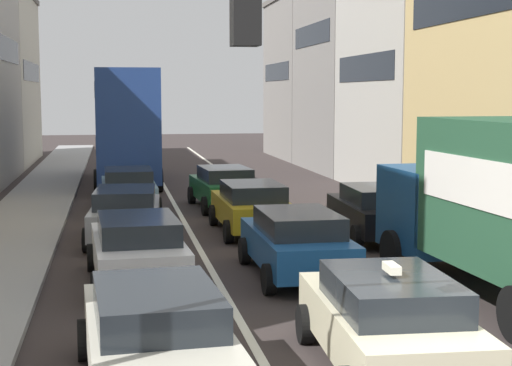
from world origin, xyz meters
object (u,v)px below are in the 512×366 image
(wagon_left_lane_second, at_px, (138,248))
(sedan_right_lane_behind_truck, at_px, (376,210))
(coupe_centre_lane_fourth, at_px, (224,186))
(sedan_centre_lane_second, at_px, (297,242))
(sedan_left_lane_front, at_px, (156,335))
(taxi_centre_lane_front, at_px, (388,320))
(sedan_left_lane_third, at_px, (126,213))
(hatchback_centre_lane_third, at_px, (252,206))
(sedan_left_lane_fourth, at_px, (128,188))
(bus_mid_queue_primary, at_px, (126,121))
(traffic_light_pole, at_px, (51,119))

(wagon_left_lane_second, height_order, sedan_right_lane_behind_truck, same)
(coupe_centre_lane_fourth, height_order, sedan_right_lane_behind_truck, same)
(wagon_left_lane_second, relative_size, sedan_right_lane_behind_truck, 1.00)
(sedan_centre_lane_second, relative_size, coupe_centre_lane_fourth, 0.98)
(sedan_left_lane_front, bearing_deg, wagon_left_lane_second, -2.81)
(taxi_centre_lane_front, xyz_separation_m, sedan_left_lane_front, (-3.35, -0.09, -0.00))
(wagon_left_lane_second, bearing_deg, sedan_centre_lane_second, -91.54)
(wagon_left_lane_second, xyz_separation_m, sedan_left_lane_third, (-0.16, 5.03, 0.00))
(coupe_centre_lane_fourth, bearing_deg, hatchback_centre_lane_third, 177.76)
(hatchback_centre_lane_third, xyz_separation_m, sedan_left_lane_third, (-3.64, -0.64, 0.00))
(sedan_centre_lane_second, height_order, hatchback_centre_lane_third, same)
(coupe_centre_lane_fourth, height_order, sedan_left_lane_fourth, same)
(bus_mid_queue_primary, bearing_deg, sedan_left_lane_third, 178.62)
(taxi_centre_lane_front, height_order, sedan_left_lane_third, taxi_centre_lane_front)
(traffic_light_pole, height_order, sedan_right_lane_behind_truck, traffic_light_pole)
(taxi_centre_lane_front, distance_m, sedan_left_lane_fourth, 17.06)
(wagon_left_lane_second, bearing_deg, taxi_centre_lane_front, -153.54)
(coupe_centre_lane_fourth, bearing_deg, wagon_left_lane_second, 158.96)
(taxi_centre_lane_front, height_order, hatchback_centre_lane_third, taxi_centre_lane_front)
(hatchback_centre_lane_third, bearing_deg, sedan_centre_lane_second, 179.58)
(traffic_light_pole, distance_m, hatchback_centre_lane_third, 15.35)
(coupe_centre_lane_fourth, xyz_separation_m, sedan_right_lane_behind_truck, (3.39, -6.47, 0.00))
(traffic_light_pole, xyz_separation_m, coupe_centre_lane_fourth, (4.41, 19.35, -3.02))
(traffic_light_pole, xyz_separation_m, taxi_centre_lane_front, (4.44, 2.68, -3.02))
(coupe_centre_lane_fourth, bearing_deg, sedan_left_lane_front, 165.29)
(hatchback_centre_lane_third, xyz_separation_m, coupe_centre_lane_fourth, (-0.11, 4.99, 0.00))
(sedan_left_lane_third, bearing_deg, hatchback_centre_lane_third, -76.10)
(sedan_left_lane_front, relative_size, sedan_right_lane_behind_truck, 1.00)
(wagon_left_lane_second, xyz_separation_m, sedan_left_lane_fourth, (0.01, 10.71, 0.00))
(traffic_light_pole, bearing_deg, hatchback_centre_lane_third, 72.51)
(traffic_light_pole, height_order, wagon_left_lane_second, traffic_light_pole)
(hatchback_centre_lane_third, distance_m, sedan_right_lane_behind_truck, 3.60)
(sedan_left_lane_front, distance_m, wagon_left_lane_second, 6.10)
(sedan_left_lane_third, distance_m, sedan_left_lane_fourth, 5.69)
(sedan_left_lane_front, distance_m, sedan_centre_lane_second, 7.09)
(sedan_left_lane_third, bearing_deg, sedan_left_lane_front, -174.99)
(wagon_left_lane_second, xyz_separation_m, sedan_right_lane_behind_truck, (6.76, 4.20, 0.00))
(sedan_left_lane_fourth, distance_m, sedan_right_lane_behind_truck, 9.38)
(coupe_centre_lane_fourth, relative_size, sedan_left_lane_fourth, 1.02)
(traffic_light_pole, bearing_deg, sedan_left_lane_fourth, 86.88)
(hatchback_centre_lane_third, relative_size, sedan_left_lane_fourth, 1.00)
(sedan_left_lane_third, bearing_deg, bus_mid_queue_primary, 2.77)
(sedan_left_lane_third, bearing_deg, traffic_light_pole, -179.78)
(traffic_light_pole, distance_m, bus_mid_queue_primary, 27.65)
(sedan_left_lane_front, bearing_deg, taxi_centre_lane_front, -91.69)
(sedan_centre_lane_second, relative_size, sedan_left_lane_third, 0.98)
(hatchback_centre_lane_third, distance_m, sedan_left_lane_fourth, 6.12)
(sedan_centre_lane_second, bearing_deg, sedan_left_lane_front, 150.79)
(sedan_right_lane_behind_truck, bearing_deg, sedan_centre_lane_second, 144.14)
(sedan_left_lane_third, height_order, sedan_right_lane_behind_truck, same)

